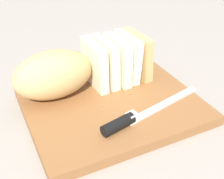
{
  "coord_description": "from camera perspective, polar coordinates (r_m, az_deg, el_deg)",
  "views": [
    {
      "loc": [
        -0.21,
        -0.49,
        0.4
      ],
      "look_at": [
        0.0,
        0.0,
        0.05
      ],
      "focal_mm": 48.15,
      "sensor_mm": 36.0,
      "label": 1
    }
  ],
  "objects": [
    {
      "name": "crumb_near_knife",
      "position": [
        0.64,
        -2.0,
        -3.02
      ],
      "size": [
        0.0,
        0.0,
        0.0
      ],
      "primitive_type": "sphere",
      "color": "#A8753D",
      "rests_on": "cutting_board"
    },
    {
      "name": "ground_plane",
      "position": [
        0.67,
        0.0,
        -3.75
      ],
      "size": [
        3.0,
        3.0,
        0.0
      ],
      "primitive_type": "plane",
      "color": "gray"
    },
    {
      "name": "bread_knife",
      "position": [
        0.59,
        3.32,
        -5.67
      ],
      "size": [
        0.26,
        0.09,
        0.02
      ],
      "rotation": [
        0.0,
        0.0,
        0.27
      ],
      "color": "silver",
      "rests_on": "cutting_board"
    },
    {
      "name": "bread_loaf",
      "position": [
        0.67,
        -6.48,
        3.94
      ],
      "size": [
        0.32,
        0.13,
        0.11
      ],
      "rotation": [
        0.0,
        0.0,
        0.09
      ],
      "color": "tan",
      "rests_on": "cutting_board"
    },
    {
      "name": "crumb_near_loaf",
      "position": [
        0.68,
        3.39,
        -0.8
      ],
      "size": [
        0.0,
        0.0,
        0.0
      ],
      "primitive_type": "sphere",
      "color": "#A8753D",
      "rests_on": "cutting_board"
    },
    {
      "name": "cutting_board",
      "position": [
        0.66,
        0.0,
        -2.99
      ],
      "size": [
        0.38,
        0.32,
        0.02
      ],
      "primitive_type": "cube",
      "rotation": [
        0.0,
        0.0,
        0.05
      ],
      "color": "brown",
      "rests_on": "ground_plane"
    }
  ]
}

